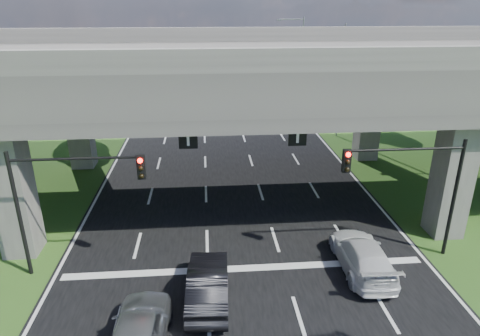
{
  "coord_description": "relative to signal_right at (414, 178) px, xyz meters",
  "views": [
    {
      "loc": [
        -1.71,
        -13.48,
        11.86
      ],
      "look_at": [
        0.13,
        8.41,
        3.2
      ],
      "focal_mm": 32.0,
      "sensor_mm": 36.0,
      "label": 1
    }
  ],
  "objects": [
    {
      "name": "ground",
      "position": [
        -7.82,
        -3.94,
        -4.19
      ],
      "size": [
        160.0,
        160.0,
        0.0
      ],
      "primitive_type": "plane",
      "color": "#254A18",
      "rests_on": "ground"
    },
    {
      "name": "road",
      "position": [
        -7.82,
        6.06,
        -4.17
      ],
      "size": [
        18.0,
        120.0,
        0.03
      ],
      "primitive_type": "cube",
      "color": "black",
      "rests_on": "ground"
    },
    {
      "name": "overpass",
      "position": [
        -7.82,
        8.06,
        3.73
      ],
      "size": [
        80.0,
        15.0,
        10.0
      ],
      "color": "#3C3936",
      "rests_on": "ground"
    },
    {
      "name": "signal_right",
      "position": [
        0.0,
        0.0,
        0.0
      ],
      "size": [
        5.76,
        0.54,
        6.0
      ],
      "color": "black",
      "rests_on": "ground"
    },
    {
      "name": "signal_left",
      "position": [
        -15.65,
        0.0,
        0.0
      ],
      "size": [
        5.76,
        0.54,
        6.0
      ],
      "color": "black",
      "rests_on": "ground"
    },
    {
      "name": "streetlight_far",
      "position": [
        2.27,
        20.06,
        1.66
      ],
      "size": [
        3.38,
        0.25,
        10.0
      ],
      "color": "gray",
      "rests_on": "ground"
    },
    {
      "name": "streetlight_beyond",
      "position": [
        2.27,
        36.06,
        1.66
      ],
      "size": [
        3.38,
        0.25,
        10.0
      ],
      "color": "gray",
      "rests_on": "ground"
    },
    {
      "name": "tree_left_near",
      "position": [
        -21.78,
        22.06,
        0.63
      ],
      "size": [
        4.5,
        4.5,
        7.8
      ],
      "color": "black",
      "rests_on": "ground"
    },
    {
      "name": "tree_left_mid",
      "position": [
        -24.78,
        30.06,
        -0.01
      ],
      "size": [
        3.91,
        3.9,
        6.76
      ],
      "color": "black",
      "rests_on": "ground"
    },
    {
      "name": "tree_left_far",
      "position": [
        -20.78,
        38.06,
        0.95
      ],
      "size": [
        4.8,
        4.8,
        8.32
      ],
      "color": "black",
      "rests_on": "ground"
    },
    {
      "name": "tree_right_near",
      "position": [
        5.22,
        24.06,
        0.31
      ],
      "size": [
        4.2,
        4.2,
        7.28
      ],
      "color": "black",
      "rests_on": "ground"
    },
    {
      "name": "tree_right_mid",
      "position": [
        8.22,
        32.06,
        -0.01
      ],
      "size": [
        3.91,
        3.9,
        6.76
      ],
      "color": "black",
      "rests_on": "ground"
    },
    {
      "name": "tree_right_far",
      "position": [
        4.22,
        40.06,
        0.63
      ],
      "size": [
        4.5,
        4.5,
        7.8
      ],
      "color": "black",
      "rests_on": "ground"
    },
    {
      "name": "car_silver",
      "position": [
        -12.13,
        -5.32,
        -3.3
      ],
      "size": [
        2.24,
        5.09,
        1.7
      ],
      "primitive_type": "imported",
      "rotation": [
        0.0,
        0.0,
        3.1
      ],
      "color": "#B3B6BC",
      "rests_on": "road"
    },
    {
      "name": "car_dark",
      "position": [
        -9.62,
        -2.51,
        -3.37
      ],
      "size": [
        1.86,
        4.84,
        1.57
      ],
      "primitive_type": "imported",
      "rotation": [
        0.0,
        0.0,
        3.1
      ],
      "color": "black",
      "rests_on": "road"
    },
    {
      "name": "car_white",
      "position": [
        -2.42,
        -0.94,
        -3.41
      ],
      "size": [
        2.21,
        5.2,
        1.49
      ],
      "primitive_type": "imported",
      "rotation": [
        0.0,
        0.0,
        3.12
      ],
      "color": "silver",
      "rests_on": "road"
    }
  ]
}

